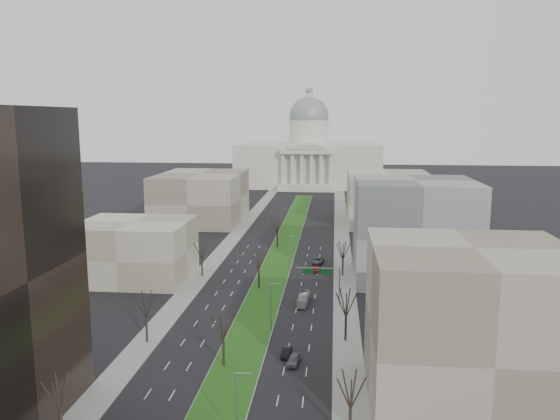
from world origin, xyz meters
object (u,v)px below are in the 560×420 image
Objects in this scene: car_black at (287,352)px; box_van at (304,299)px; car_red at (316,269)px; car_grey_near at (293,360)px; car_grey_far at (318,261)px.

car_black is 25.54m from box_van.
car_grey_near is at bearing -93.45° from car_red.
car_grey_near is 0.57× the size of box_van.
box_van is at bearing -95.77° from car_red.
car_grey_near is at bearing -61.59° from car_black.
car_black is 0.75× the size of car_grey_far.
box_van reaches higher than car_black.
car_black is 0.88× the size of car_red.
car_grey_near is at bearing -82.49° from car_grey_far.
car_grey_near reaches higher than car_grey_far.
box_van is at bearing -84.18° from car_grey_far.
car_red is 24.70m from box_van.
box_van is (-1.82, -24.63, 0.42)m from car_red.
box_van reaches higher than car_red.
box_van is (-0.05, 28.51, 0.34)m from car_grey_near.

